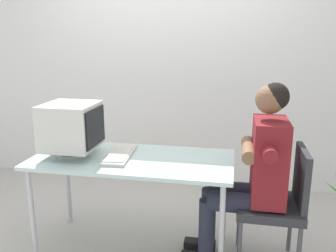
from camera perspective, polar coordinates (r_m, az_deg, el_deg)
The scene contains 7 objects.
ground_plane at distance 2.89m, azimuth -5.45°, elevation -19.04°, with size 12.00×12.00×0.00m, color #B2ADA3.
wall_back at distance 3.74m, azimuth 4.72°, elevation 12.84°, with size 8.00×0.10×3.00m, color silver.
desk at distance 2.59m, azimuth -5.80°, elevation -6.37°, with size 1.46×0.67×0.74m.
crt_monitor at distance 2.64m, azimuth -15.40°, elevation -0.07°, with size 0.37×0.38×0.39m.
keyboard at distance 2.61m, azimuth -7.80°, elevation -4.54°, with size 0.20×0.48×0.03m.
office_chair at distance 2.58m, azimuth 17.55°, elevation -11.34°, with size 0.44×0.44×0.87m.
person_seated at distance 2.48m, azimuth 13.61°, elevation -6.92°, with size 0.69×0.58×1.31m.
Camera 1 is at (0.71, -2.32, 1.58)m, focal length 37.52 mm.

